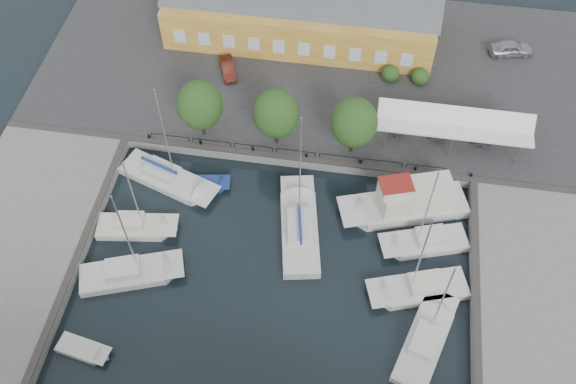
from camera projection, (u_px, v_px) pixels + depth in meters
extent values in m
plane|color=black|center=(277.00, 259.00, 53.99)|extent=(140.00, 140.00, 0.00)
cube|color=#2D2D30|center=(313.00, 69.00, 67.08)|extent=(56.00, 26.00, 1.00)
cube|color=slate|center=(18.00, 242.00, 54.42)|extent=(12.00, 24.00, 1.00)
cube|color=slate|center=(548.00, 315.00, 50.41)|extent=(12.00, 24.00, 1.00)
cube|color=#383533|center=(295.00, 158.00, 59.18)|extent=(56.00, 0.60, 0.12)
cube|color=#383533|center=(80.00, 247.00, 53.45)|extent=(0.60, 24.00, 0.12)
cube|color=#383533|center=(477.00, 301.00, 50.48)|extent=(0.60, 24.00, 0.12)
cylinder|color=black|center=(149.00, 137.00, 60.52)|extent=(0.24, 0.24, 0.40)
cylinder|color=black|center=(201.00, 143.00, 60.06)|extent=(0.24, 0.24, 0.40)
cylinder|color=black|center=(253.00, 149.00, 59.61)|extent=(0.24, 0.24, 0.40)
cylinder|color=black|center=(306.00, 156.00, 59.15)|extent=(0.24, 0.24, 0.40)
cylinder|color=black|center=(360.00, 162.00, 58.69)|extent=(0.24, 0.24, 0.40)
cylinder|color=black|center=(415.00, 169.00, 58.24)|extent=(0.24, 0.24, 0.40)
cylinder|color=black|center=(471.00, 175.00, 57.78)|extent=(0.24, 0.24, 0.40)
cube|color=#BA7D2D|center=(301.00, 15.00, 67.98)|extent=(28.00, 10.00, 4.50)
cube|color=white|center=(454.00, 122.00, 58.24)|extent=(14.00, 4.00, 0.25)
cylinder|color=silver|center=(385.00, 139.00, 58.82)|extent=(0.10, 0.10, 2.70)
cylinder|color=silver|center=(388.00, 111.00, 60.93)|extent=(0.10, 0.10, 2.70)
cylinder|color=silver|center=(451.00, 147.00, 58.27)|extent=(0.10, 0.10, 2.70)
cylinder|color=silver|center=(451.00, 118.00, 60.38)|extent=(0.10, 0.10, 2.70)
cylinder|color=silver|center=(519.00, 155.00, 57.72)|extent=(0.10, 0.10, 2.70)
cylinder|color=silver|center=(516.00, 125.00, 59.84)|extent=(0.10, 0.10, 2.70)
cylinder|color=black|center=(203.00, 126.00, 60.20)|extent=(0.30, 0.30, 2.10)
ellipsoid|color=#1E4719|center=(200.00, 105.00, 57.92)|extent=(4.20, 4.20, 4.83)
cylinder|color=black|center=(277.00, 135.00, 59.56)|extent=(0.30, 0.30, 2.10)
ellipsoid|color=#1E4719|center=(276.00, 113.00, 57.28)|extent=(4.20, 4.20, 4.83)
cylinder|color=black|center=(352.00, 143.00, 58.92)|extent=(0.30, 0.30, 2.10)
ellipsoid|color=#1E4719|center=(354.00, 122.00, 56.64)|extent=(4.20, 4.20, 4.83)
imported|color=#A1A3A8|center=(511.00, 48.00, 67.09)|extent=(4.73, 2.65, 1.52)
imported|color=#501B12|center=(228.00, 68.00, 65.49)|extent=(2.54, 3.93, 1.22)
cube|color=silver|center=(300.00, 236.00, 55.17)|extent=(4.58, 8.67, 1.50)
cube|color=silver|center=(299.00, 221.00, 55.14)|extent=(4.76, 10.26, 0.08)
cube|color=silver|center=(300.00, 226.00, 54.28)|extent=(2.68, 3.63, 0.90)
cylinder|color=silver|center=(300.00, 171.00, 50.57)|extent=(0.12, 0.12, 12.35)
cube|color=navy|center=(300.00, 223.00, 53.56)|extent=(0.99, 4.09, 0.22)
cube|color=silver|center=(413.00, 208.00, 56.97)|extent=(9.81, 6.12, 1.80)
cube|color=silver|center=(402.00, 204.00, 56.10)|extent=(11.52, 6.56, 0.08)
cube|color=beige|center=(416.00, 195.00, 55.36)|extent=(6.92, 4.74, 2.20)
cube|color=silver|center=(395.00, 188.00, 54.04)|extent=(2.99, 2.58, 1.20)
cube|color=maroon|center=(396.00, 184.00, 53.51)|extent=(3.24, 2.75, 0.10)
cube|color=silver|center=(430.00, 243.00, 54.85)|extent=(6.58, 4.29, 1.30)
cube|color=silver|center=(423.00, 240.00, 54.23)|extent=(7.71, 4.56, 0.08)
cube|color=silver|center=(431.00, 236.00, 53.91)|extent=(2.85, 2.40, 0.90)
cylinder|color=silver|center=(427.00, 209.00, 50.39)|extent=(0.12, 0.12, 9.51)
cube|color=silver|center=(425.00, 290.00, 52.21)|extent=(7.16, 4.66, 1.30)
cube|color=silver|center=(417.00, 287.00, 51.58)|extent=(8.39, 4.96, 0.08)
cube|color=beige|center=(426.00, 283.00, 51.27)|extent=(3.10, 2.60, 0.90)
cylinder|color=silver|center=(421.00, 257.00, 47.56)|extent=(0.12, 0.12, 9.95)
cube|color=silver|center=(422.00, 349.00, 49.19)|extent=(4.72, 7.42, 1.30)
cube|color=silver|center=(427.00, 336.00, 49.10)|extent=(5.04, 8.70, 0.08)
cube|color=silver|center=(425.00, 341.00, 48.36)|extent=(2.62, 3.20, 0.90)
cylinder|color=silver|center=(441.00, 302.00, 45.52)|extent=(0.12, 0.12, 9.65)
cube|color=silver|center=(162.00, 178.00, 59.04)|extent=(8.29, 5.25, 1.30)
cube|color=silver|center=(170.00, 178.00, 58.21)|extent=(9.73, 5.67, 0.08)
cube|color=silver|center=(162.00, 171.00, 58.06)|extent=(3.58, 2.84, 0.90)
cylinder|color=silver|center=(166.00, 139.00, 53.50)|extent=(0.12, 0.12, 11.38)
cube|color=navy|center=(159.00, 165.00, 57.51)|extent=(3.75, 1.51, 0.22)
cube|color=beige|center=(131.00, 229.00, 55.74)|extent=(5.95, 3.19, 1.30)
cube|color=beige|center=(138.00, 225.00, 55.17)|extent=(7.06, 3.24, 0.08)
cube|color=beige|center=(130.00, 222.00, 54.81)|extent=(2.47, 1.96, 0.90)
cylinder|color=silver|center=(133.00, 196.00, 51.77)|extent=(0.12, 0.12, 8.51)
cube|color=silver|center=(124.00, 276.00, 52.96)|extent=(7.45, 4.92, 1.30)
cube|color=silver|center=(133.00, 270.00, 52.50)|extent=(8.72, 5.27, 0.08)
cube|color=silver|center=(123.00, 269.00, 52.05)|extent=(3.24, 2.71, 0.90)
cylinder|color=silver|center=(126.00, 236.00, 48.46)|extent=(0.12, 0.12, 10.26)
cube|color=silver|center=(80.00, 349.00, 49.18)|extent=(3.66, 2.21, 0.90)
cube|color=silver|center=(84.00, 349.00, 48.71)|extent=(4.32, 2.27, 0.08)
cube|color=navy|center=(203.00, 185.00, 58.58)|extent=(3.68, 2.23, 0.80)
cube|color=navy|center=(207.00, 182.00, 58.22)|extent=(4.35, 2.26, 0.08)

